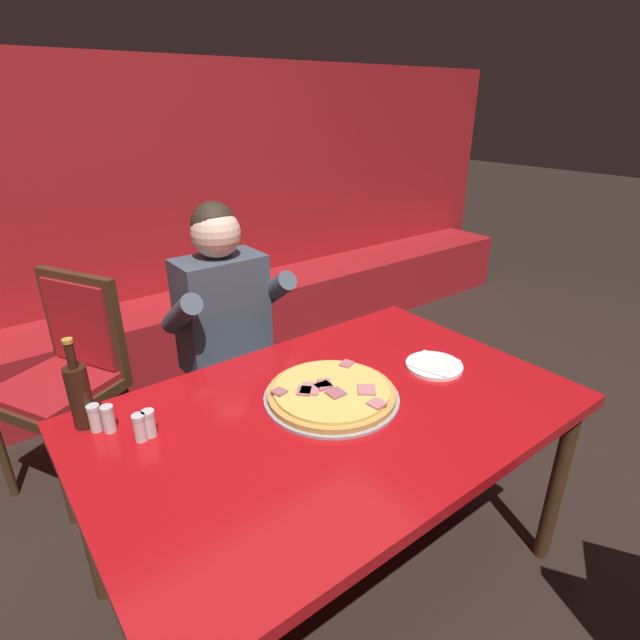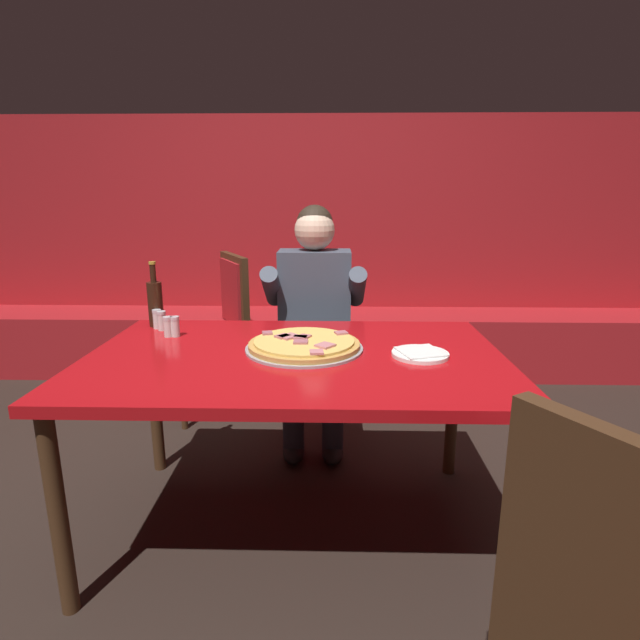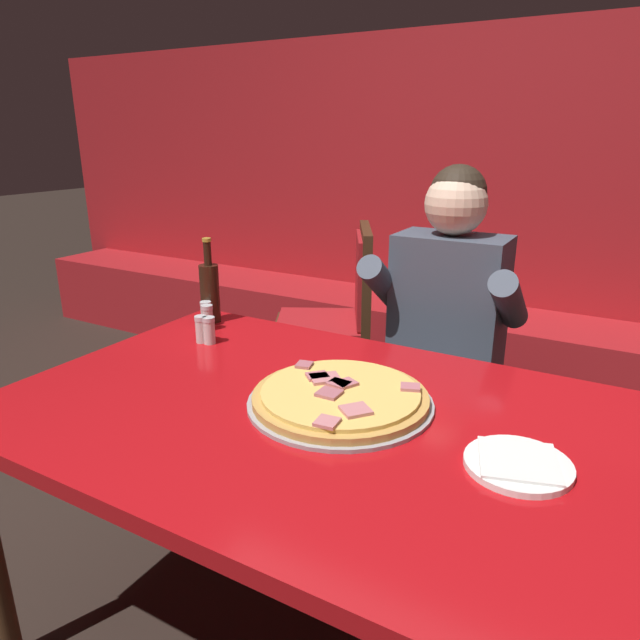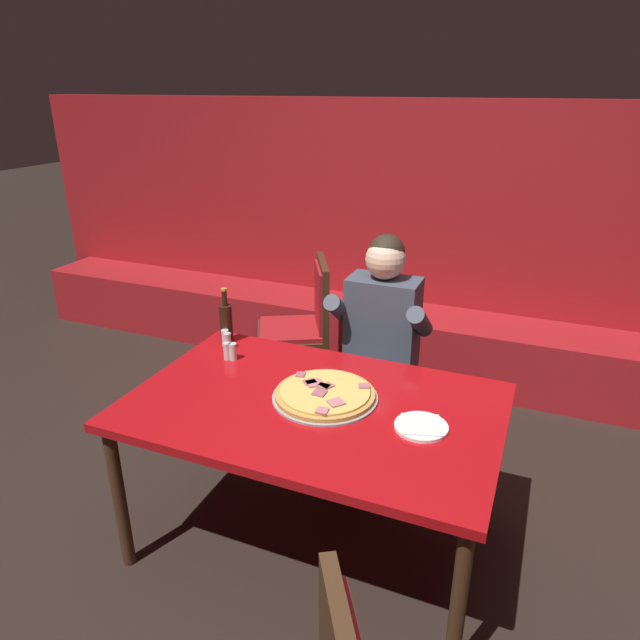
{
  "view_description": "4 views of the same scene",
  "coord_description": "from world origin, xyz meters",
  "px_view_note": "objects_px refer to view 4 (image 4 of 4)",
  "views": [
    {
      "loc": [
        -0.86,
        -1.04,
        1.66
      ],
      "look_at": [
        0.07,
        0.17,
        0.98
      ],
      "focal_mm": 28.0,
      "sensor_mm": 36.0,
      "label": 1
    },
    {
      "loc": [
        0.14,
        -1.78,
        1.33
      ],
      "look_at": [
        0.09,
        0.1,
        0.85
      ],
      "focal_mm": 28.0,
      "sensor_mm": 36.0,
      "label": 2
    },
    {
      "loc": [
        0.61,
        -1.06,
        1.38
      ],
      "look_at": [
        -0.16,
        0.29,
        0.86
      ],
      "focal_mm": 32.0,
      "sensor_mm": 36.0,
      "label": 3
    },
    {
      "loc": [
        0.82,
        -1.91,
        1.99
      ],
      "look_at": [
        -0.09,
        0.29,
        1.0
      ],
      "focal_mm": 32.0,
      "sensor_mm": 36.0,
      "label": 4
    }
  ],
  "objects_px": {
    "main_dining_table": "(314,416)",
    "plate_white_paper": "(421,426)",
    "shaker_parmesan": "(228,342)",
    "diner_seated_blue_shirt": "(377,343)",
    "shaker_black_pepper": "(227,352)",
    "beer_bottle": "(226,322)",
    "dining_chair_near_right": "(304,322)",
    "pizza": "(325,394)",
    "shaker_oregano": "(233,352)",
    "shaker_red_pepper_flakes": "(225,339)"
  },
  "relations": [
    {
      "from": "shaker_red_pepper_flakes",
      "to": "shaker_black_pepper",
      "type": "bearing_deg",
      "value": -55.07
    },
    {
      "from": "dining_chair_near_right",
      "to": "shaker_black_pepper",
      "type": "bearing_deg",
      "value": -88.74
    },
    {
      "from": "plate_white_paper",
      "to": "beer_bottle",
      "type": "distance_m",
      "value": 1.2
    },
    {
      "from": "main_dining_table",
      "to": "shaker_black_pepper",
      "type": "bearing_deg",
      "value": 158.39
    },
    {
      "from": "main_dining_table",
      "to": "shaker_red_pepper_flakes",
      "type": "height_order",
      "value": "shaker_red_pepper_flakes"
    },
    {
      "from": "plate_white_paper",
      "to": "beer_bottle",
      "type": "relative_size",
      "value": 0.72
    },
    {
      "from": "beer_bottle",
      "to": "diner_seated_blue_shirt",
      "type": "distance_m",
      "value": 0.81
    },
    {
      "from": "shaker_parmesan",
      "to": "dining_chair_near_right",
      "type": "distance_m",
      "value": 0.88
    },
    {
      "from": "beer_bottle",
      "to": "dining_chair_near_right",
      "type": "distance_m",
      "value": 0.83
    },
    {
      "from": "shaker_oregano",
      "to": "dining_chair_near_right",
      "type": "distance_m",
      "value": 0.97
    },
    {
      "from": "beer_bottle",
      "to": "pizza",
      "type": "bearing_deg",
      "value": -26.45
    },
    {
      "from": "diner_seated_blue_shirt",
      "to": "main_dining_table",
      "type": "bearing_deg",
      "value": -93.33
    },
    {
      "from": "shaker_black_pepper",
      "to": "main_dining_table",
      "type": "bearing_deg",
      "value": -21.61
    },
    {
      "from": "pizza",
      "to": "beer_bottle",
      "type": "height_order",
      "value": "beer_bottle"
    },
    {
      "from": "plate_white_paper",
      "to": "beer_bottle",
      "type": "height_order",
      "value": "beer_bottle"
    },
    {
      "from": "shaker_parmesan",
      "to": "shaker_black_pepper",
      "type": "bearing_deg",
      "value": -59.25
    },
    {
      "from": "shaker_oregano",
      "to": "plate_white_paper",
      "type": "bearing_deg",
      "value": -13.64
    },
    {
      "from": "main_dining_table",
      "to": "plate_white_paper",
      "type": "distance_m",
      "value": 0.47
    },
    {
      "from": "pizza",
      "to": "shaker_red_pepper_flakes",
      "type": "bearing_deg",
      "value": 156.22
    },
    {
      "from": "beer_bottle",
      "to": "main_dining_table",
      "type": "bearing_deg",
      "value": -30.93
    },
    {
      "from": "shaker_parmesan",
      "to": "diner_seated_blue_shirt",
      "type": "xyz_separation_m",
      "value": [
        0.65,
        0.45,
        -0.08
      ]
    },
    {
      "from": "pizza",
      "to": "plate_white_paper",
      "type": "bearing_deg",
      "value": -9.09
    },
    {
      "from": "main_dining_table",
      "to": "shaker_black_pepper",
      "type": "relative_size",
      "value": 18.02
    },
    {
      "from": "pizza",
      "to": "dining_chair_near_right",
      "type": "xyz_separation_m",
      "value": [
        -0.6,
        1.11,
        -0.19
      ]
    },
    {
      "from": "main_dining_table",
      "to": "plate_white_paper",
      "type": "xyz_separation_m",
      "value": [
        0.46,
        -0.02,
        0.08
      ]
    },
    {
      "from": "shaker_parmesan",
      "to": "dining_chair_near_right",
      "type": "relative_size",
      "value": 0.09
    },
    {
      "from": "beer_bottle",
      "to": "shaker_black_pepper",
      "type": "relative_size",
      "value": 3.4
    },
    {
      "from": "main_dining_table",
      "to": "shaker_black_pepper",
      "type": "distance_m",
      "value": 0.6
    },
    {
      "from": "beer_bottle",
      "to": "shaker_parmesan",
      "type": "distance_m",
      "value": 0.12
    },
    {
      "from": "beer_bottle",
      "to": "plate_white_paper",
      "type": "bearing_deg",
      "value": -20.17
    },
    {
      "from": "plate_white_paper",
      "to": "dining_chair_near_right",
      "type": "xyz_separation_m",
      "value": [
        -1.03,
        1.18,
        -0.18
      ]
    },
    {
      "from": "pizza",
      "to": "dining_chair_near_right",
      "type": "relative_size",
      "value": 0.46
    },
    {
      "from": "main_dining_table",
      "to": "shaker_oregano",
      "type": "bearing_deg",
      "value": 156.96
    },
    {
      "from": "pizza",
      "to": "main_dining_table",
      "type": "bearing_deg",
      "value": -120.9
    },
    {
      "from": "dining_chair_near_right",
      "to": "shaker_oregano",
      "type": "bearing_deg",
      "value": -86.97
    },
    {
      "from": "main_dining_table",
      "to": "beer_bottle",
      "type": "bearing_deg",
      "value": 149.07
    },
    {
      "from": "plate_white_paper",
      "to": "shaker_red_pepper_flakes",
      "type": "distance_m",
      "value": 1.16
    },
    {
      "from": "main_dining_table",
      "to": "plate_white_paper",
      "type": "relative_size",
      "value": 7.38
    },
    {
      "from": "main_dining_table",
      "to": "pizza",
      "type": "distance_m",
      "value": 0.1
    },
    {
      "from": "shaker_oregano",
      "to": "main_dining_table",
      "type": "bearing_deg",
      "value": -23.04
    },
    {
      "from": "pizza",
      "to": "shaker_oregano",
      "type": "bearing_deg",
      "value": 162.9
    },
    {
      "from": "beer_bottle",
      "to": "shaker_parmesan",
      "type": "relative_size",
      "value": 3.4
    },
    {
      "from": "beer_bottle",
      "to": "diner_seated_blue_shirt",
      "type": "bearing_deg",
      "value": 27.86
    },
    {
      "from": "shaker_black_pepper",
      "to": "diner_seated_blue_shirt",
      "type": "relative_size",
      "value": 0.07
    },
    {
      "from": "beer_bottle",
      "to": "shaker_parmesan",
      "type": "height_order",
      "value": "beer_bottle"
    },
    {
      "from": "diner_seated_blue_shirt",
      "to": "pizza",
      "type": "bearing_deg",
      "value": -91.1
    },
    {
      "from": "shaker_black_pepper",
      "to": "shaker_oregano",
      "type": "relative_size",
      "value": 1.0
    },
    {
      "from": "plate_white_paper",
      "to": "shaker_oregano",
      "type": "distance_m",
      "value": 1.01
    },
    {
      "from": "main_dining_table",
      "to": "shaker_red_pepper_flakes",
      "type": "xyz_separation_m",
      "value": [
        -0.64,
        0.35,
        0.11
      ]
    },
    {
      "from": "main_dining_table",
      "to": "shaker_oregano",
      "type": "xyz_separation_m",
      "value": [
        -0.52,
        0.22,
        0.11
      ]
    }
  ]
}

